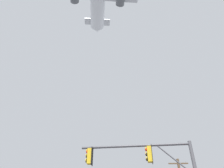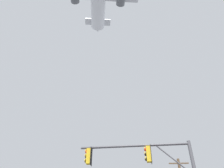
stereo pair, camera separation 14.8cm
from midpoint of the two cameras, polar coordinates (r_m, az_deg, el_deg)
name	(u,v)px [view 1 (the left image)]	position (r m, az deg, el deg)	size (l,w,h in m)	color
signal_pole_near	(151,166)	(12.94, 10.26, -21.02)	(6.55, 0.69, 5.63)	#4C4C51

